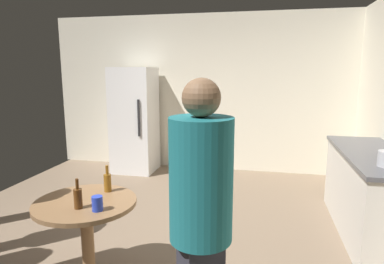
{
  "coord_description": "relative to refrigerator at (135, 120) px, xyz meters",
  "views": [
    {
      "loc": [
        1.13,
        -3.19,
        1.75
      ],
      "look_at": [
        0.31,
        0.62,
        1.03
      ],
      "focal_mm": 31.31,
      "sensor_mm": 36.0,
      "label": 1
    }
  ],
  "objects": [
    {
      "name": "beer_bottle_amber",
      "position": [
        0.91,
        -2.9,
        -0.08
      ],
      "size": [
        0.06,
        0.06,
        0.23
      ],
      "color": "#8C5919",
      "rests_on": "foreground_table"
    },
    {
      "name": "plastic_cup_blue",
      "position": [
        1.01,
        -3.28,
        -0.11
      ],
      "size": [
        0.08,
        0.08,
        0.11
      ],
      "primitive_type": "cylinder",
      "color": "blue",
      "rests_on": "foreground_table"
    },
    {
      "name": "foreground_table",
      "position": [
        0.83,
        -3.13,
        -0.27
      ],
      "size": [
        0.8,
        0.8,
        0.73
      ],
      "color": "olive",
      "rests_on": "ground_plane"
    },
    {
      "name": "person_in_teal_shirt",
      "position": [
        1.87,
        -3.73,
        0.1
      ],
      "size": [
        0.48,
        0.48,
        1.71
      ],
      "rotation": [
        0.0,
        0.0,
        2.24
      ],
      "color": "#2D2D38",
      "rests_on": "ground_plane"
    },
    {
      "name": "kitchen_counter",
      "position": [
        3.33,
        -1.67,
        -0.45
      ],
      "size": [
        0.64,
        1.79,
        0.9
      ],
      "color": "beige",
      "rests_on": "ground_plane"
    },
    {
      "name": "ground_plane",
      "position": [
        1.05,
        -2.2,
        -0.95
      ],
      "size": [
        5.2,
        5.2,
        0.1
      ],
      "primitive_type": "cube",
      "color": "#7A6651"
    },
    {
      "name": "wall_back",
      "position": [
        1.05,
        0.43,
        0.45
      ],
      "size": [
        5.32,
        0.06,
        2.7
      ],
      "primitive_type": "cube",
      "color": "silver",
      "rests_on": "ground_plane"
    },
    {
      "name": "refrigerator",
      "position": [
        0.0,
        0.0,
        0.0
      ],
      "size": [
        0.7,
        0.68,
        1.8
      ],
      "color": "white",
      "rests_on": "ground_plane"
    },
    {
      "name": "beer_bottle_brown",
      "position": [
        0.86,
        -3.27,
        -0.08
      ],
      "size": [
        0.06,
        0.06,
        0.23
      ],
      "color": "#593314",
      "rests_on": "foreground_table"
    }
  ]
}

